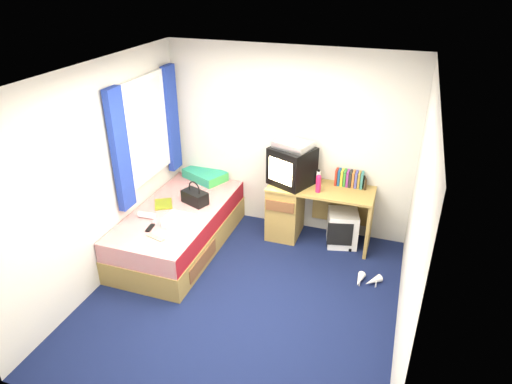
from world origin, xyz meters
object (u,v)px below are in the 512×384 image
(aerosol_can, at_px, (318,178))
(magazine, at_px, (163,204))
(colour_swatch_fan, at_px, (156,237))
(desk, at_px, (299,208))
(vcr, at_px, (293,145))
(picture_frame, at_px, (365,183))
(towel, at_px, (179,221))
(remote_control, at_px, (150,228))
(water_bottle, at_px, (146,215))
(bed, at_px, (180,228))
(storage_cube, at_px, (342,228))
(pillow, at_px, (205,175))
(crt_tv, at_px, (292,166))
(handbag, at_px, (195,197))
(pink_water_bottle, at_px, (318,184))
(white_heels, at_px, (366,280))

(aerosol_can, bearing_deg, magazine, -157.01)
(colour_swatch_fan, bearing_deg, desk, 47.74)
(desk, bearing_deg, magazine, -156.25)
(vcr, height_order, colour_swatch_fan, vcr)
(vcr, bearing_deg, colour_swatch_fan, -110.17)
(picture_frame, xyz_separation_m, towel, (-1.94, -1.22, -0.23))
(desk, relative_size, magazine, 4.64)
(aerosol_can, distance_m, remote_control, 2.13)
(desk, xyz_separation_m, magazine, (-1.57, -0.69, 0.14))
(water_bottle, relative_size, colour_swatch_fan, 0.91)
(bed, distance_m, storage_cube, 2.06)
(pillow, bearing_deg, storage_cube, -4.94)
(aerosol_can, xyz_separation_m, magazine, (-1.79, -0.76, -0.29))
(water_bottle, bearing_deg, aerosol_can, 31.67)
(crt_tv, distance_m, towel, 1.55)
(desk, relative_size, remote_control, 8.12)
(storage_cube, bearing_deg, colour_swatch_fan, -156.66)
(handbag, bearing_deg, pink_water_bottle, 37.52)
(picture_frame, bearing_deg, magazine, -174.21)
(pink_water_bottle, relative_size, towel, 0.65)
(pillow, xyz_separation_m, picture_frame, (2.17, -0.01, 0.22))
(bed, bearing_deg, picture_frame, 22.80)
(pink_water_bottle, xyz_separation_m, water_bottle, (-1.85, -0.92, -0.28))
(desk, height_order, magazine, desk)
(vcr, relative_size, handbag, 1.18)
(remote_control, bearing_deg, picture_frame, 25.80)
(aerosol_can, xyz_separation_m, water_bottle, (-1.81, -1.12, -0.27))
(bed, height_order, remote_control, remote_control)
(handbag, bearing_deg, bed, -100.88)
(bed, xyz_separation_m, magazine, (-0.23, 0.05, 0.28))
(magazine, bearing_deg, handbag, 24.23)
(water_bottle, xyz_separation_m, colour_swatch_fan, (0.32, -0.35, -0.03))
(vcr, height_order, magazine, vcr)
(remote_control, bearing_deg, pink_water_bottle, 26.92)
(pillow, height_order, vcr, vcr)
(magazine, bearing_deg, storage_cube, 17.63)
(storage_cube, distance_m, remote_control, 2.38)
(pink_water_bottle, relative_size, magazine, 0.72)
(storage_cube, relative_size, picture_frame, 3.26)
(aerosol_can, height_order, white_heels, aerosol_can)
(aerosol_can, bearing_deg, storage_cube, -11.40)
(pink_water_bottle, bearing_deg, remote_control, -146.45)
(pillow, xyz_separation_m, aerosol_can, (1.61, -0.10, 0.24))
(colour_swatch_fan, bearing_deg, towel, 71.83)
(pillow, xyz_separation_m, vcr, (1.28, -0.16, 0.66))
(vcr, xyz_separation_m, magazine, (-1.46, -0.70, -0.72))
(vcr, distance_m, picture_frame, 1.01)
(aerosol_can, relative_size, handbag, 0.49)
(bed, height_order, pink_water_bottle, pink_water_bottle)
(crt_tv, distance_m, handbag, 1.27)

